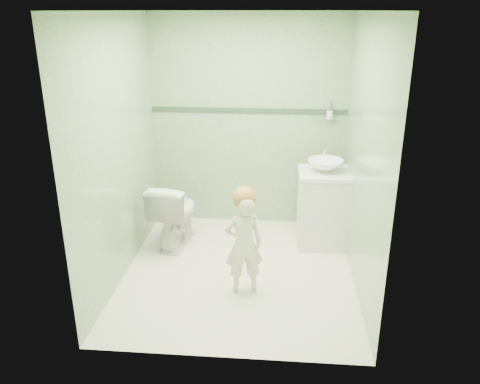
{
  "coord_description": "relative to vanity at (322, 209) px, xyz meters",
  "views": [
    {
      "loc": [
        0.37,
        -4.12,
        2.4
      ],
      "look_at": [
        0.0,
        0.15,
        0.78
      ],
      "focal_mm": 36.04,
      "sensor_mm": 36.0,
      "label": 1
    }
  ],
  "objects": [
    {
      "name": "toddler",
      "position": [
        -0.76,
        -1.03,
        0.07
      ],
      "size": [
        0.38,
        0.3,
        0.93
      ],
      "primitive_type": "imported",
      "rotation": [
        0.0,
        0.0,
        3.38
      ],
      "color": "white",
      "rests_on": "ground"
    },
    {
      "name": "hair_cap",
      "position": [
        -0.76,
        -1.0,
        0.5
      ],
      "size": [
        0.21,
        0.21,
        0.21
      ],
      "primitive_type": "sphere",
      "color": "#AA7337",
      "rests_on": "toddler"
    },
    {
      "name": "ground",
      "position": [
        -0.84,
        -0.7,
        -0.4
      ],
      "size": [
        2.5,
        2.5,
        0.0
      ],
      "primitive_type": "plane",
      "color": "silver",
      "rests_on": "ground"
    },
    {
      "name": "basin",
      "position": [
        0.0,
        0.0,
        0.49
      ],
      "size": [
        0.37,
        0.37,
        0.13
      ],
      "primitive_type": "imported",
      "color": "white",
      "rests_on": "counter"
    },
    {
      "name": "cup_holder",
      "position": [
        0.05,
        0.48,
        0.93
      ],
      "size": [
        0.26,
        0.07,
        0.21
      ],
      "color": "silver",
      "rests_on": "room_shell"
    },
    {
      "name": "toilet",
      "position": [
        -1.58,
        -0.15,
        -0.04
      ],
      "size": [
        0.5,
        0.76,
        0.72
      ],
      "primitive_type": "imported",
      "rotation": [
        0.0,
        0.0,
        2.99
      ],
      "color": "white",
      "rests_on": "ground"
    },
    {
      "name": "room_shell",
      "position": [
        -0.84,
        -0.7,
        0.8
      ],
      "size": [
        2.5,
        2.54,
        2.4
      ],
      "color": "gray",
      "rests_on": "ground"
    },
    {
      "name": "faucet",
      "position": [
        0.0,
        0.19,
        0.57
      ],
      "size": [
        0.03,
        0.13,
        0.18
      ],
      "color": "silver",
      "rests_on": "counter"
    },
    {
      "name": "vanity",
      "position": [
        0.0,
        0.0,
        0.0
      ],
      "size": [
        0.52,
        0.5,
        0.8
      ],
      "primitive_type": "cube",
      "color": "beige",
      "rests_on": "ground"
    },
    {
      "name": "teal_toothbrush",
      "position": [
        -0.66,
        -1.13,
        0.38
      ],
      "size": [
        0.11,
        0.14,
        0.08
      ],
      "color": "#147D78",
      "rests_on": "toddler"
    },
    {
      "name": "trim_stripe",
      "position": [
        -0.84,
        0.54,
        0.95
      ],
      "size": [
        2.2,
        0.02,
        0.05
      ],
      "primitive_type": "cube",
      "color": "#2A4531",
      "rests_on": "room_shell"
    },
    {
      "name": "counter",
      "position": [
        0.0,
        0.0,
        0.41
      ],
      "size": [
        0.54,
        0.52,
        0.04
      ],
      "primitive_type": "cube",
      "color": "white",
      "rests_on": "vanity"
    }
  ]
}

